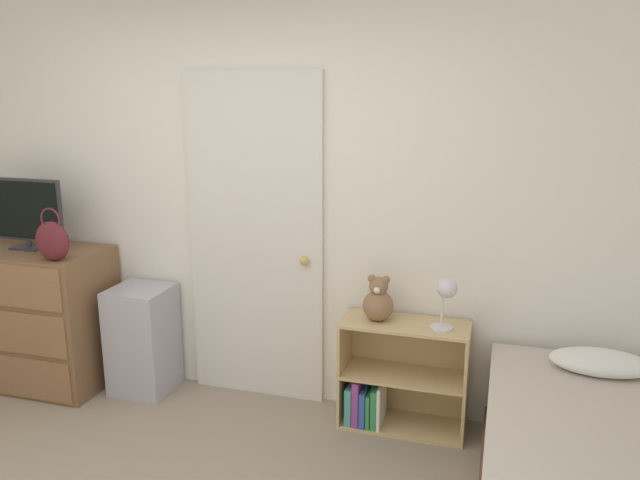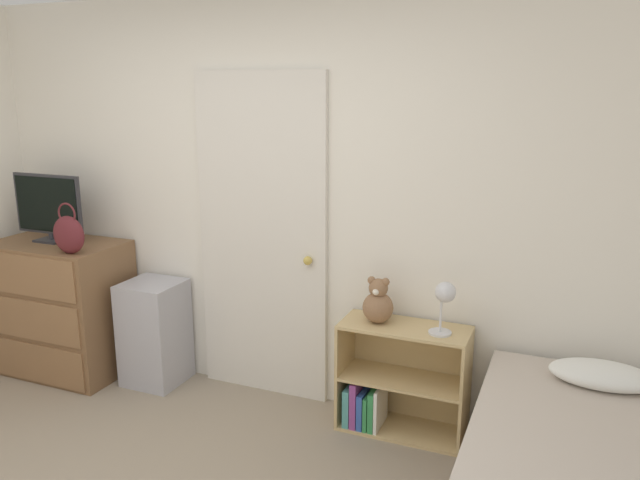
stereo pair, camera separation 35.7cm
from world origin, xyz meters
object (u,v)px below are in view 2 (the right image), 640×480
object	(u,v)px
tv	(48,207)
teddy_bear	(378,303)
dresser	(62,307)
desk_lamp	(445,297)
handbag	(69,234)
storage_bin	(155,332)
bookshelf	(392,385)

from	to	relation	value
tv	teddy_bear	xyz separation A→B (m)	(2.35, 0.10, -0.41)
dresser	desk_lamp	bearing A→B (deg)	1.57
handbag	teddy_bear	distance (m)	2.03
teddy_bear	storage_bin	bearing A→B (deg)	-179.07
dresser	tv	distance (m)	0.72
storage_bin	desk_lamp	distance (m)	2.04
handbag	bookshelf	xyz separation A→B (m)	(2.08, 0.31, -0.80)
desk_lamp	storage_bin	bearing A→B (deg)	179.40
tv	handbag	bearing A→B (deg)	-29.21
dresser	storage_bin	distance (m)	0.74
teddy_bear	bookshelf	bearing A→B (deg)	4.14
dresser	teddy_bear	distance (m)	2.33
dresser	handbag	xyz separation A→B (m)	(0.32, -0.18, 0.60)
storage_bin	teddy_bear	xyz separation A→B (m)	(1.58, 0.03, 0.42)
tv	teddy_bear	bearing A→B (deg)	2.35
storage_bin	dresser	bearing A→B (deg)	-172.53
handbag	desk_lamp	size ratio (longest dim) A/B	1.09
teddy_bear	desk_lamp	size ratio (longest dim) A/B	0.89
tv	desk_lamp	bearing A→B (deg)	1.05
tv	teddy_bear	size ratio (longest dim) A/B	2.08
handbag	dresser	bearing A→B (deg)	150.02
dresser	desk_lamp	distance (m)	2.72
desk_lamp	teddy_bear	bearing A→B (deg)	173.24
bookshelf	desk_lamp	xyz separation A→B (m)	(0.29, -0.05, 0.61)
tv	bookshelf	bearing A→B (deg)	2.42
teddy_bear	desk_lamp	distance (m)	0.41
dresser	storage_bin	world-z (taller)	dresser
handbag	teddy_bear	size ratio (longest dim) A/B	1.22
teddy_bear	tv	bearing A→B (deg)	-177.65
storage_bin	teddy_bear	size ratio (longest dim) A/B	2.61
dresser	bookshelf	world-z (taller)	dresser
handbag	teddy_bear	world-z (taller)	handbag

